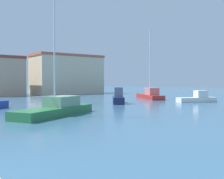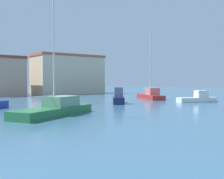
% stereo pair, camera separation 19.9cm
% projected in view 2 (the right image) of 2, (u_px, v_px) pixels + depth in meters
% --- Properties ---
extents(water, '(160.00, 160.00, 0.00)m').
position_uv_depth(water, '(65.00, 105.00, 30.26)').
color(water, '#38607F').
rests_on(water, ground).
extents(sailboat_green_behind_lamppost, '(8.00, 5.63, 10.24)m').
position_uv_depth(sailboat_green_behind_lamppost, '(56.00, 108.00, 21.62)').
color(sailboat_green_behind_lamppost, '#28703D').
rests_on(sailboat_green_behind_lamppost, water).
extents(motorboat_white_far_left, '(5.16, 3.21, 1.47)m').
position_uv_depth(motorboat_white_far_left, '(198.00, 98.00, 34.64)').
color(motorboat_white_far_left, white).
rests_on(motorboat_white_far_left, water).
extents(motorboat_navy_far_right, '(3.63, 4.29, 1.93)m').
position_uv_depth(motorboat_navy_far_right, '(118.00, 98.00, 32.81)').
color(motorboat_navy_far_right, '#19234C').
rests_on(motorboat_navy_far_right, water).
extents(sailboat_red_distant_east, '(4.65, 7.23, 10.21)m').
position_uv_depth(sailboat_red_distant_east, '(151.00, 95.00, 40.85)').
color(sailboat_red_distant_east, '#B22823').
rests_on(sailboat_red_distant_east, water).
extents(harbor_office, '(7.06, 8.59, 7.09)m').
position_uv_depth(harbor_office, '(0.00, 76.00, 50.67)').
color(harbor_office, tan).
rests_on(harbor_office, ground).
extents(warehouse_block, '(14.25, 6.95, 8.03)m').
position_uv_depth(warehouse_block, '(68.00, 74.00, 57.52)').
color(warehouse_block, beige).
rests_on(warehouse_block, ground).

